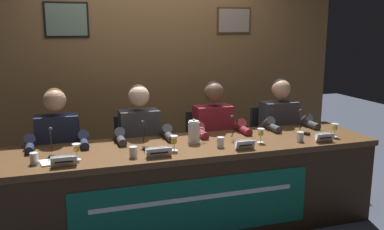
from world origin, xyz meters
TOP-DOWN VIEW (x-y plane):
  - ground_plane at (0.00, 0.00)m, footprint 12.00×12.00m
  - wall_back_panelled at (-0.00, 1.36)m, footprint 4.39×0.14m
  - conference_table at (-0.00, -0.11)m, footprint 3.19×0.79m
  - chair_far_left at (-1.09, 0.58)m, footprint 0.44×0.45m
  - panelist_far_left at (-1.09, 0.38)m, footprint 0.51×0.48m
  - nameplate_far_left at (-1.05, -0.28)m, footprint 0.18×0.06m
  - juice_glass_far_left at (-0.95, -0.15)m, footprint 0.06×0.06m
  - water_cup_far_left at (-1.25, -0.16)m, footprint 0.06×0.06m
  - microphone_far_left at (-1.13, -0.02)m, footprint 0.06×0.17m
  - chair_center_left at (-0.36, 0.58)m, footprint 0.44×0.45m
  - panelist_center_left at (-0.36, 0.38)m, footprint 0.51×0.48m
  - nameplate_center_left at (-0.36, -0.28)m, footprint 0.20×0.06m
  - juice_glass_center_left at (-0.20, -0.15)m, footprint 0.06×0.06m
  - water_cup_center_left at (-0.54, -0.22)m, footprint 0.06×0.06m
  - microphone_center_left at (-0.41, -0.01)m, footprint 0.06×0.17m
  - chair_center_right at (0.36, 0.58)m, footprint 0.44×0.45m
  - panelist_center_right at (0.36, 0.38)m, footprint 0.51×0.48m
  - nameplate_center_right at (0.35, -0.29)m, footprint 0.16×0.06m
  - juice_glass_center_right at (0.57, -0.14)m, footprint 0.06×0.06m
  - water_cup_center_right at (0.19, -0.17)m, footprint 0.06×0.06m
  - microphone_center_right at (0.38, -0.05)m, footprint 0.06×0.17m
  - chair_far_right at (1.09, 0.58)m, footprint 0.44×0.45m
  - panelist_far_right at (1.09, 0.38)m, footprint 0.51×0.48m
  - nameplate_far_right at (1.10, -0.29)m, footprint 0.17×0.06m
  - juice_glass_far_right at (1.29, -0.18)m, footprint 0.06×0.06m
  - water_cup_far_right at (0.91, -0.22)m, footprint 0.06×0.06m
  - microphone_far_right at (1.10, 0.01)m, footprint 0.06×0.17m
  - water_pitcher_central at (0.03, 0.03)m, footprint 0.15×0.10m
  - document_stack_far_left at (-1.10, -0.16)m, footprint 0.23×0.18m

SIDE VIEW (x-z plane):
  - ground_plane at x=0.00m, z-range 0.00..0.00m
  - chair_far_left at x=-1.09m, z-range -0.02..0.88m
  - chair_center_left at x=-0.36m, z-range -0.02..0.88m
  - chair_center_right at x=0.36m, z-range -0.02..0.88m
  - chair_far_right at x=1.09m, z-range -0.02..0.88m
  - conference_table at x=0.00m, z-range 0.14..0.89m
  - panelist_far_left at x=-1.09m, z-range 0.10..1.32m
  - panelist_center_left at x=-0.36m, z-range 0.10..1.32m
  - panelist_center_right at x=0.36m, z-range 0.10..1.32m
  - panelist_far_right at x=1.09m, z-range 0.10..1.32m
  - document_stack_far_left at x=-1.10m, z-range 0.76..0.77m
  - water_cup_far_left at x=-1.25m, z-range 0.75..0.84m
  - water_cup_center_left at x=-0.54m, z-range 0.75..0.84m
  - water_cup_center_right at x=0.19m, z-range 0.75..0.84m
  - water_cup_far_right at x=0.91m, z-range 0.75..0.84m
  - nameplate_center_left at x=-0.36m, z-range 0.76..0.83m
  - nameplate_center_right at x=0.35m, z-range 0.76..0.83m
  - nameplate_far_left at x=-1.05m, z-range 0.76..0.83m
  - nameplate_far_right at x=1.10m, z-range 0.76..0.83m
  - microphone_far_left at x=-1.13m, z-range 0.72..0.94m
  - microphone_center_left at x=-0.41m, z-range 0.72..0.94m
  - microphone_center_right at x=0.38m, z-range 0.72..0.94m
  - microphone_far_right at x=1.10m, z-range 0.72..0.94m
  - juice_glass_far_left at x=-0.95m, z-range 0.78..0.90m
  - juice_glass_center_left at x=-0.20m, z-range 0.78..0.90m
  - juice_glass_center_right at x=0.57m, z-range 0.78..0.90m
  - juice_glass_far_right at x=1.29m, z-range 0.78..0.90m
  - water_pitcher_central at x=0.03m, z-range 0.75..0.96m
  - wall_back_panelled at x=0.00m, z-range 0.00..2.60m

